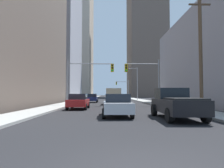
% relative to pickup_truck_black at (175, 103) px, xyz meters
% --- Properties ---
extents(sidewalk_left, '(2.58, 160.00, 0.15)m').
position_rel_pickup_truck_black_xyz_m(sidewalk_left, '(-10.09, 41.50, -0.86)').
color(sidewalk_left, '#9E9E99').
rests_on(sidewalk_left, ground).
extents(sidewalk_right, '(2.58, 160.00, 0.15)m').
position_rel_pickup_truck_black_xyz_m(sidewalk_right, '(3.15, 41.50, -0.86)').
color(sidewalk_right, '#9E9E99').
rests_on(sidewalk_right, ground).
extents(pickup_truck_black, '(2.20, 5.46, 1.90)m').
position_rel_pickup_truck_black_xyz_m(pickup_truck_black, '(0.00, 0.00, 0.00)').
color(pickup_truck_black, black).
rests_on(pickup_truck_black, ground).
extents(cargo_van_beige, '(2.16, 5.27, 2.26)m').
position_rel_pickup_truck_black_xyz_m(cargo_van_beige, '(-3.32, 16.54, 0.35)').
color(cargo_van_beige, '#C6B793').
rests_on(cargo_van_beige, ground).
extents(sedan_silver, '(1.95, 4.25, 1.52)m').
position_rel_pickup_truck_black_xyz_m(sedan_silver, '(-3.55, 1.23, -0.16)').
color(sedan_silver, '#B7BABF').
rests_on(sedan_silver, ground).
extents(sedan_red, '(1.95, 4.21, 1.52)m').
position_rel_pickup_truck_black_xyz_m(sedan_red, '(-7.09, 7.72, -0.16)').
color(sedan_red, maroon).
rests_on(sedan_red, ground).
extents(sedan_navy, '(1.95, 4.24, 1.52)m').
position_rel_pickup_truck_black_xyz_m(sedan_navy, '(-6.89, 22.72, -0.16)').
color(sedan_navy, '#141E4C').
rests_on(sedan_navy, ground).
extents(traffic_signal_near_left, '(6.09, 0.44, 6.00)m').
position_rel_pickup_truck_black_xyz_m(traffic_signal_near_left, '(-6.72, 13.37, 3.21)').
color(traffic_signal_near_left, gray).
rests_on(traffic_signal_near_left, ground).
extents(traffic_signal_near_right, '(4.53, 0.44, 6.00)m').
position_rel_pickup_truck_black_xyz_m(traffic_signal_near_right, '(0.50, 13.36, 3.14)').
color(traffic_signal_near_right, gray).
rests_on(traffic_signal_near_right, ground).
extents(traffic_signal_far_right, '(4.14, 0.44, 6.00)m').
position_rel_pickup_truck_black_xyz_m(traffic_signal_far_right, '(0.68, 51.82, 3.13)').
color(traffic_signal_far_right, gray).
rests_on(traffic_signal_far_right, ground).
extents(utility_pole_right, '(2.20, 0.28, 10.30)m').
position_rel_pickup_truck_black_xyz_m(utility_pole_right, '(3.40, 3.69, 4.50)').
color(utility_pole_right, brown).
rests_on(utility_pole_right, ground).
extents(street_lamp_right, '(2.23, 0.32, 7.50)m').
position_rel_pickup_truck_black_xyz_m(street_lamp_right, '(2.21, 32.93, 3.59)').
color(street_lamp_right, gray).
rests_on(street_lamp_right, ground).
extents(building_left_mid_office, '(20.33, 18.76, 30.05)m').
position_rel_pickup_truck_black_xyz_m(building_left_mid_office, '(-22.31, 39.10, 14.09)').
color(building_left_mid_office, '#93939E').
rests_on(building_left_mid_office, ground).
extents(building_left_far_tower, '(15.34, 22.38, 74.48)m').
position_rel_pickup_truck_black_xyz_m(building_left_far_tower, '(-19.26, 78.67, 36.30)').
color(building_left_far_tower, '#B7A893').
rests_on(building_left_far_tower, ground).
extents(building_right_far_highrise, '(16.15, 22.39, 74.58)m').
position_rel_pickup_truck_black_xyz_m(building_right_far_highrise, '(13.95, 81.10, 36.36)').
color(building_right_far_highrise, '#66564C').
rests_on(building_right_far_highrise, ground).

